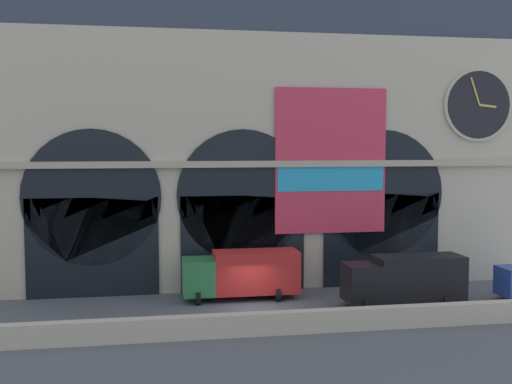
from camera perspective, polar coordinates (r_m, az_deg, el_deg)
The scene contains 5 objects.
ground_plane at distance 37.94m, azimuth -0.06°, elevation -10.87°, with size 200.00×200.00×0.00m, color #54565B.
quay_parapet_wall at distance 33.10m, azimuth 1.43°, elevation -12.10°, with size 90.00×0.70×1.19m, color beige.
station_building at distance 43.68m, azimuth -1.60°, elevation 5.40°, with size 41.83×4.72×22.29m.
box_truck_center at distance 40.10m, azimuth -1.28°, elevation -7.54°, with size 7.50×2.91×3.12m.
box_truck_mideast at distance 39.54m, azimuth 13.68°, elevation -7.83°, with size 7.50×2.91×3.12m.
Camera 1 is at (-6.23, -36.06, 10.01)m, focal length 43.04 mm.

